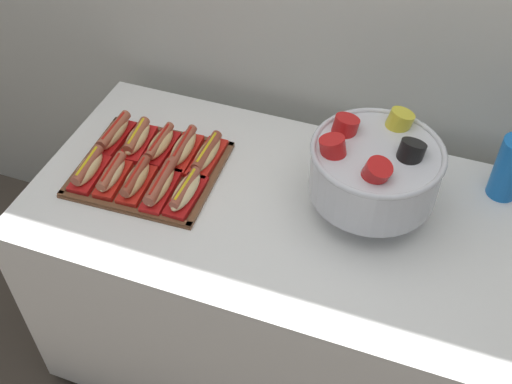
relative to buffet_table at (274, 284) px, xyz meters
name	(u,v)px	position (x,y,z in m)	size (l,w,h in m)	color
ground_plane	(272,351)	(0.00, 0.00, -0.41)	(10.00, 10.00, 0.00)	#4C4238
buffet_table	(274,284)	(0.00, 0.00, 0.00)	(1.40, 0.75, 0.79)	white
serving_tray	(150,169)	(-0.40, 0.00, 0.38)	(0.42, 0.38, 0.01)	brown
hot_dog_0	(89,169)	(-0.54, -0.09, 0.41)	(0.08, 0.16, 0.06)	red
hot_dog_1	(112,175)	(-0.47, -0.08, 0.41)	(0.07, 0.16, 0.06)	red
hot_dog_2	(136,180)	(-0.39, -0.08, 0.41)	(0.07, 0.16, 0.06)	red
hot_dog_3	(161,186)	(-0.32, -0.08, 0.41)	(0.07, 0.18, 0.06)	red
hot_dog_4	(186,192)	(-0.24, -0.07, 0.41)	(0.07, 0.17, 0.06)	#B21414
hot_dog_5	(115,134)	(-0.55, 0.08, 0.41)	(0.06, 0.17, 0.06)	#B21414
hot_dog_6	(137,139)	(-0.47, 0.08, 0.41)	(0.08, 0.17, 0.06)	red
hot_dog_7	(160,144)	(-0.40, 0.09, 0.41)	(0.07, 0.16, 0.06)	#B21414
hot_dog_8	(183,149)	(-0.32, 0.09, 0.41)	(0.08, 0.18, 0.06)	red
hot_dog_9	(207,155)	(-0.25, 0.09, 0.41)	(0.07, 0.18, 0.06)	red
punch_bowl	(374,169)	(0.24, 0.07, 0.52)	(0.35, 0.35, 0.27)	silver
cup_stack	(510,168)	(0.58, 0.26, 0.47)	(0.09, 0.09, 0.19)	blue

